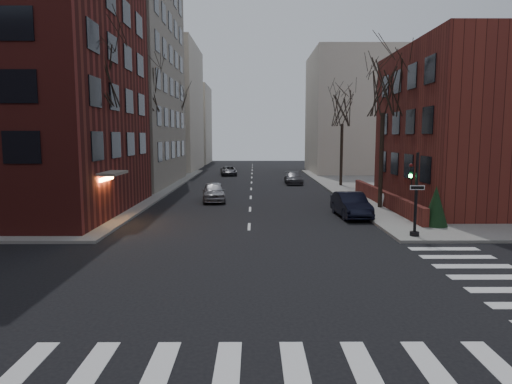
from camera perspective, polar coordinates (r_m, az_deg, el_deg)
ground at (r=13.43m, az=-1.43°, el=-14.47°), size 160.00×160.00×0.00m
building_left_brick at (r=33.26m, az=-29.39°, el=13.16°), size 15.00×15.00×18.00m
building_left_tan at (r=50.43m, az=-21.23°, el=16.90°), size 18.00×18.00×28.00m
building_right_brick at (r=35.44m, az=27.23°, el=7.16°), size 12.00×14.00×11.00m
low_wall_right at (r=33.05m, az=15.61°, el=-0.69°), size 0.35×16.00×1.00m
building_distant_la at (r=69.33m, az=-13.19°, el=10.17°), size 14.00×16.00×18.00m
building_distant_ra at (r=64.29m, az=13.18°, el=9.55°), size 14.00×14.00×16.00m
building_distant_lb at (r=85.56m, az=-9.27°, el=8.28°), size 10.00×12.00×14.00m
traffic_signal at (r=23.02m, az=19.21°, el=-0.91°), size 0.76×0.44×4.00m
tree_left_a at (r=28.24m, az=-19.57°, el=13.82°), size 4.18×4.18×10.26m
tree_left_b at (r=39.76m, az=-13.77°, el=12.55°), size 4.40×4.40×10.80m
tree_left_c at (r=53.37m, az=-10.20°, el=10.21°), size 3.96×3.96×9.72m
tree_right_a at (r=31.83m, az=15.67°, el=12.34°), size 3.96×3.96×9.72m
tree_right_b at (r=45.39m, az=10.75°, el=10.23°), size 3.74×3.74×9.18m
streetlamp_near at (r=35.53m, az=-14.11°, el=5.68°), size 0.36×0.36×6.28m
streetlamp_far at (r=55.16m, az=-9.14°, el=6.18°), size 0.36×0.36×6.28m
parked_sedan at (r=28.46m, az=11.78°, el=-1.58°), size 1.85×4.63×1.50m
car_lane_silver at (r=34.79m, az=-5.31°, el=0.03°), size 2.16×4.41×1.45m
car_lane_gray at (r=47.41m, az=4.71°, el=1.76°), size 1.77×4.30×1.24m
car_lane_far at (r=57.84m, az=-3.44°, el=2.67°), size 2.39×4.39×1.17m
sandwich_board at (r=32.47m, az=15.69°, el=-0.93°), size 0.53×0.64×0.89m
evergreen_shrub at (r=26.08m, az=21.55°, el=-1.63°), size 1.72×1.72×2.16m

